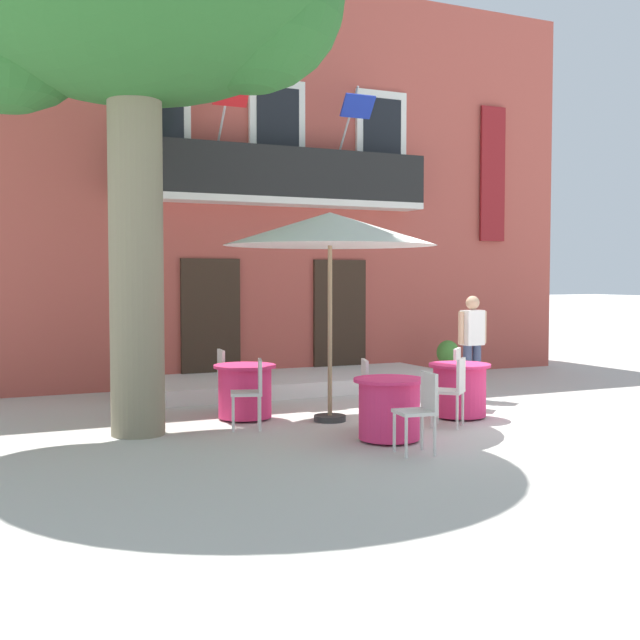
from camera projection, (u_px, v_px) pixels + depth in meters
The scene contains 16 objects.
ground_plane at pixel (462, 422), 11.20m from camera, with size 120.00×120.00×0.00m, color beige.
building_facade at pixel (240, 191), 17.02m from camera, with size 13.00×5.09×7.50m.
entrance_step_platform at pixel (300, 382), 14.45m from camera, with size 5.35×2.14×0.25m, color silver.
cafe_table_near_tree at pixel (459, 390), 11.52m from camera, with size 0.86×0.86×0.76m.
cafe_chair_near_tree_0 at pixel (464, 374), 12.24m from camera, with size 0.57×0.57×0.91m.
cafe_chair_near_tree_1 at pixel (453, 387), 10.79m from camera, with size 0.57×0.57×0.91m.
cafe_table_middle at pixel (389, 409), 9.88m from camera, with size 0.86×0.86×0.76m.
cafe_chair_middle_0 at pixel (373, 389), 10.61m from camera, with size 0.51×0.51×0.91m.
cafe_chair_middle_1 at pixel (421, 407), 9.18m from camera, with size 0.45×0.45×0.91m.
cafe_table_front at pixel (245, 391), 11.39m from camera, with size 0.86×0.86×0.76m.
cafe_chair_front_0 at pixel (252, 389), 10.65m from camera, with size 0.51×0.51×0.91m.
cafe_chair_front_1 at pixel (228, 375), 12.07m from camera, with size 0.45×0.45×0.91m.
cafe_umbrella at pixel (330, 230), 11.13m from camera, with size 2.90×2.90×2.85m.
ground_planter_left at pixel (127, 377), 13.15m from camera, with size 0.32×0.32×0.68m.
ground_planter_right at pixel (448, 358), 15.63m from camera, with size 0.43×0.43×0.77m.
pedestrian_near_entrance at pixel (472, 341), 13.16m from camera, with size 0.53×0.25×1.67m.
Camera 1 is at (-6.50, -9.21, 1.99)m, focal length 46.15 mm.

